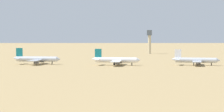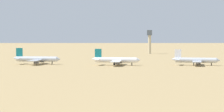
{
  "view_description": "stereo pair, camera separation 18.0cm",
  "coord_description": "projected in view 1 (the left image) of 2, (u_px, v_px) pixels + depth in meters",
  "views": [
    {
      "loc": [
        47.79,
        -314.42,
        22.23
      ],
      "look_at": [
        -2.01,
        -2.68,
        6.0
      ],
      "focal_mm": 71.58,
      "sensor_mm": 36.0,
      "label": 1
    },
    {
      "loc": [
        47.97,
        -314.39,
        22.23
      ],
      "look_at": [
        -2.01,
        -2.68,
        6.0
      ],
      "focal_mm": 71.58,
      "sensor_mm": 36.0,
      "label": 2
    }
  ],
  "objects": [
    {
      "name": "parked_jet_white_4",
      "position": [
        195.0,
        60.0,
        306.71
      ],
      "size": [
        33.38,
        27.99,
        11.04
      ],
      "rotation": [
        0.0,
        0.0,
        -0.03
      ],
      "color": "silver",
      "rests_on": "ground"
    },
    {
      "name": "ridge_west",
      "position": [
        75.0,
        28.0,
        1251.04
      ],
      "size": [
        272.81,
        257.86,
        73.25
      ],
      "primitive_type": "pyramid",
      "rotation": [
        0.0,
        0.0,
        0.02
      ],
      "color": "slate",
      "rests_on": "ground"
    },
    {
      "name": "parked_jet_teal_3",
      "position": [
        116.0,
        60.0,
        306.99
      ],
      "size": [
        34.35,
        28.73,
        11.38
      ],
      "rotation": [
        0.0,
        0.0,
        0.01
      ],
      "color": "white",
      "rests_on": "ground"
    },
    {
      "name": "ridge_center",
      "position": [
        160.0,
        29.0,
        1213.29
      ],
      "size": [
        323.25,
        311.62,
        66.28
      ],
      "primitive_type": "pyramid",
      "rotation": [
        0.0,
        0.0,
        -0.18
      ],
      "color": "slate",
      "rests_on": "ground"
    },
    {
      "name": "ground",
      "position": [
        115.0,
        64.0,
        318.74
      ],
      "size": [
        4000.0,
        4000.0,
        0.0
      ],
      "primitive_type": "plane",
      "color": "tan"
    },
    {
      "name": "control_tower",
      "position": [
        149.0,
        39.0,
        480.36
      ],
      "size": [
        5.2,
        5.2,
        25.5
      ],
      "color": "#C6B793",
      "rests_on": "ground"
    },
    {
      "name": "parked_jet_teal_2",
      "position": [
        36.0,
        59.0,
        316.78
      ],
      "size": [
        35.1,
        29.45,
        11.61
      ],
      "rotation": [
        0.0,
        0.0,
        0.03
      ],
      "color": "silver",
      "rests_on": "ground"
    }
  ]
}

